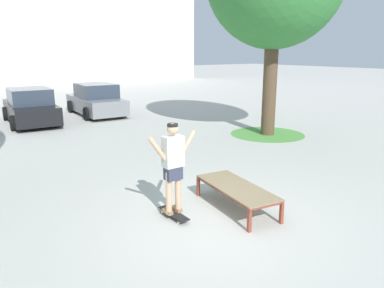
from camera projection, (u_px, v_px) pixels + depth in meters
name	position (u px, v px, depth m)	size (l,w,h in m)	color
ground_plane	(211.00, 221.00, 6.76)	(120.00, 120.00, 0.00)	#B7B5AD
skate_box	(237.00, 189.00, 7.19)	(1.02, 1.99, 0.46)	brown
skateboard	(174.00, 214.00, 6.88)	(0.20, 0.80, 0.09)	black
skater	(173.00, 162.00, 6.63)	(1.00, 0.28, 1.69)	tan
grass_patch_near_right	(267.00, 134.00, 13.75)	(2.72, 2.72, 0.01)	#519342
car_black	(31.00, 107.00, 15.64)	(2.12, 4.30, 1.50)	black
car_grey	(96.00, 101.00, 17.76)	(2.06, 4.27, 1.50)	slate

